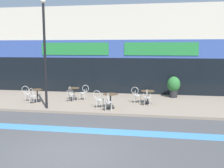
% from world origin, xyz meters
% --- Properties ---
extents(ground_plane, '(120.00, 120.00, 0.00)m').
position_xyz_m(ground_plane, '(0.00, 0.00, 0.00)').
color(ground_plane, '#424244').
extents(sidewalk_slab, '(40.00, 5.50, 0.12)m').
position_xyz_m(sidewalk_slab, '(0.00, 7.25, 0.06)').
color(sidewalk_slab, gray).
rests_on(sidewalk_slab, ground).
extents(storefront_facade, '(40.00, 4.06, 5.99)m').
position_xyz_m(storefront_facade, '(0.00, 11.97, 2.98)').
color(storefront_facade, beige).
rests_on(storefront_facade, ground).
extents(bike_lane_stripe, '(36.00, 0.70, 0.01)m').
position_xyz_m(bike_lane_stripe, '(0.00, 2.14, 0.00)').
color(bike_lane_stripe, '#3D7AB7').
rests_on(bike_lane_stripe, ground).
extents(bistro_table_0, '(0.68, 0.68, 0.72)m').
position_xyz_m(bistro_table_0, '(-4.05, 6.45, 0.63)').
color(bistro_table_0, black).
rests_on(bistro_table_0, sidewalk_slab).
extents(bistro_table_1, '(0.67, 0.67, 0.71)m').
position_xyz_m(bistro_table_1, '(-2.16, 7.36, 0.63)').
color(bistro_table_1, black).
rests_on(bistro_table_1, sidewalk_slab).
extents(bistro_table_2, '(0.78, 0.78, 0.75)m').
position_xyz_m(bistro_table_2, '(0.38, 5.53, 0.66)').
color(bistro_table_2, black).
rests_on(bistro_table_2, sidewalk_slab).
extents(bistro_table_3, '(0.75, 0.75, 0.70)m').
position_xyz_m(bistro_table_3, '(2.21, 7.05, 0.63)').
color(bistro_table_3, black).
rests_on(bistro_table_3, sidewalk_slab).
extents(cafe_chair_0_near, '(0.43, 0.59, 0.90)m').
position_xyz_m(cafe_chair_0_near, '(-4.05, 5.82, 0.64)').
color(cafe_chair_0_near, '#B7B2AD').
rests_on(cafe_chair_0_near, sidewalk_slab).
extents(cafe_chair_0_side, '(0.60, 0.45, 0.90)m').
position_xyz_m(cafe_chair_0_side, '(-4.67, 6.44, 0.64)').
color(cafe_chair_0_side, '#B7B2AD').
rests_on(cafe_chair_0_side, sidewalk_slab).
extents(cafe_chair_1_near, '(0.41, 0.58, 0.90)m').
position_xyz_m(cafe_chair_1_near, '(-2.16, 6.74, 0.64)').
color(cafe_chair_1_near, '#B7B2AD').
rests_on(cafe_chair_1_near, sidewalk_slab).
extents(cafe_chair_1_side, '(0.58, 0.42, 0.90)m').
position_xyz_m(cafe_chair_1_side, '(-1.53, 7.36, 0.64)').
color(cafe_chair_1_side, '#B7B2AD').
rests_on(cafe_chair_1_side, sidewalk_slab).
extents(cafe_chair_2_near, '(0.42, 0.59, 0.90)m').
position_xyz_m(cafe_chair_2_near, '(0.38, 4.91, 0.64)').
color(cafe_chair_2_near, '#B7B2AD').
rests_on(cafe_chair_2_near, sidewalk_slab).
extents(cafe_chair_2_side, '(0.59, 0.43, 0.90)m').
position_xyz_m(cafe_chair_2_side, '(-0.25, 5.54, 0.64)').
color(cafe_chair_2_side, '#B7B2AD').
rests_on(cafe_chair_2_side, sidewalk_slab).
extents(cafe_chair_3_near, '(0.44, 0.59, 0.90)m').
position_xyz_m(cafe_chair_3_near, '(2.20, 6.43, 0.64)').
color(cafe_chair_3_near, '#B7B2AD').
rests_on(cafe_chair_3_near, sidewalk_slab).
extents(cafe_chair_3_side, '(0.60, 0.45, 0.90)m').
position_xyz_m(cafe_chair_3_side, '(1.59, 7.06, 0.64)').
color(cafe_chair_3_side, '#B7B2AD').
rests_on(cafe_chair_3_side, sidewalk_slab).
extents(planter_pot, '(0.79, 0.79, 1.31)m').
position_xyz_m(planter_pot, '(3.74, 9.10, 0.85)').
color(planter_pot, '#232326').
rests_on(planter_pot, sidewalk_slab).
extents(lamp_post, '(0.26, 0.26, 5.45)m').
position_xyz_m(lamp_post, '(-2.85, 4.98, 3.25)').
color(lamp_post, black).
rests_on(lamp_post, sidewalk_slab).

